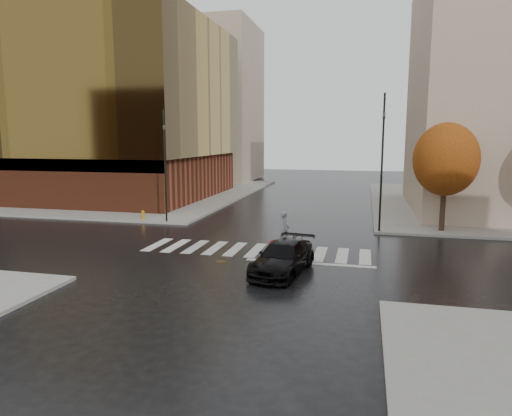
{
  "coord_description": "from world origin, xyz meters",
  "views": [
    {
      "loc": [
        5.36,
        -21.76,
        5.77
      ],
      "look_at": [
        -0.31,
        1.85,
        2.0
      ],
      "focal_mm": 32.0,
      "sensor_mm": 36.0,
      "label": 1
    }
  ],
  "objects": [
    {
      "name": "fire_hydrant",
      "position": [
        -9.45,
        6.5,
        0.5
      ],
      "size": [
        0.23,
        0.23,
        0.64
      ],
      "color": "#BC7C0B",
      "rests_on": "sidewalk_nw"
    },
    {
      "name": "office_glass",
      "position": [
        -22.0,
        17.99,
        8.28
      ],
      "size": [
        27.0,
        19.0,
        16.0
      ],
      "color": "maroon",
      "rests_on": "sidewalk_nw"
    },
    {
      "name": "sedan",
      "position": [
        2.05,
        -3.01,
        0.67
      ],
      "size": [
        2.59,
        4.83,
        1.33
      ],
      "primitive_type": "imported",
      "rotation": [
        0.0,
        0.0,
        -0.16
      ],
      "color": "black",
      "rests_on": "ground"
    },
    {
      "name": "manhole",
      "position": [
        -1.07,
        -2.0,
        0.01
      ],
      "size": [
        0.69,
        0.69,
        0.01
      ],
      "primitive_type": "cylinder",
      "rotation": [
        0.0,
        0.0,
        0.4
      ],
      "color": "#4F3A1C",
      "rests_on": "ground"
    },
    {
      "name": "traffic_light_nw",
      "position": [
        -7.6,
        6.3,
        4.39
      ],
      "size": [
        0.21,
        0.18,
        7.42
      ],
      "rotation": [
        0.0,
        0.0,
        -1.4
      ],
      "color": "black",
      "rests_on": "sidewalk_nw"
    },
    {
      "name": "crosswalk",
      "position": [
        0.0,
        0.5,
        0.01
      ],
      "size": [
        12.0,
        3.0,
        0.01
      ],
      "primitive_type": "cube",
      "color": "silver",
      "rests_on": "ground"
    },
    {
      "name": "building_nw_far",
      "position": [
        -16.0,
        37.0,
        10.15
      ],
      "size": [
        14.0,
        12.0,
        20.0
      ],
      "primitive_type": "cube",
      "color": "tan",
      "rests_on": "sidewalk_nw"
    },
    {
      "name": "cyclist",
      "position": [
        1.54,
        0.66,
        0.71
      ],
      "size": [
        1.95,
        1.17,
        2.1
      ],
      "rotation": [
        0.0,
        0.0,
        1.87
      ],
      "color": "maroon",
      "rests_on": "ground"
    },
    {
      "name": "ground",
      "position": [
        0.0,
        0.0,
        0.0
      ],
      "size": [
        120.0,
        120.0,
        0.0
      ],
      "primitive_type": "plane",
      "color": "black",
      "rests_on": "ground"
    },
    {
      "name": "sidewalk_nw",
      "position": [
        -21.0,
        21.0,
        0.07
      ],
      "size": [
        30.0,
        30.0,
        0.15
      ],
      "primitive_type": "cube",
      "color": "gray",
      "rests_on": "ground"
    },
    {
      "name": "traffic_light_ne",
      "position": [
        6.3,
        6.3,
        4.92
      ],
      "size": [
        0.19,
        0.22,
        8.18
      ],
      "rotation": [
        0.0,
        0.0,
        3.03
      ],
      "color": "black",
      "rests_on": "sidewalk_ne"
    },
    {
      "name": "tree_ne_a",
      "position": [
        10.0,
        7.4,
        4.46
      ],
      "size": [
        3.8,
        3.8,
        6.5
      ],
      "color": "#2E2014",
      "rests_on": "sidewalk_ne"
    }
  ]
}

